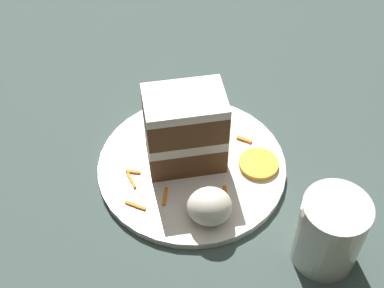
# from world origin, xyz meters

# --- Properties ---
(ground_plane) EXTENTS (6.00, 6.00, 0.00)m
(ground_plane) POSITION_xyz_m (0.00, 0.00, 0.00)
(ground_plane) COLOR black
(ground_plane) RESTS_ON ground
(dining_table) EXTENTS (1.17, 0.93, 0.02)m
(dining_table) POSITION_xyz_m (0.00, 0.00, 0.01)
(dining_table) COLOR #384742
(dining_table) RESTS_ON ground
(plate) EXTENTS (0.24, 0.24, 0.01)m
(plate) POSITION_xyz_m (0.02, 0.05, 0.03)
(plate) COLOR silver
(plate) RESTS_ON dining_table
(cake_slice) EXTENTS (0.11, 0.09, 0.11)m
(cake_slice) POSITION_xyz_m (0.03, 0.04, 0.09)
(cake_slice) COLOR brown
(cake_slice) RESTS_ON plate
(cream_dollop) EXTENTS (0.05, 0.05, 0.05)m
(cream_dollop) POSITION_xyz_m (-0.01, 0.13, 0.05)
(cream_dollop) COLOR silver
(cream_dollop) RESTS_ON plate
(orange_garnish) EXTENTS (0.05, 0.05, 0.01)m
(orange_garnish) POSITION_xyz_m (-0.06, 0.04, 0.04)
(orange_garnish) COLOR orange
(orange_garnish) RESTS_ON plate
(carrot_shreds_scatter) EXTENTS (0.15, 0.16, 0.00)m
(carrot_shreds_scatter) POSITION_xyz_m (0.04, 0.06, 0.03)
(carrot_shreds_scatter) COLOR orange
(carrot_shreds_scatter) RESTS_ON plate
(drinking_glass) EXTENTS (0.07, 0.07, 0.09)m
(drinking_glass) POSITION_xyz_m (-0.15, 0.15, 0.06)
(drinking_glass) COLOR beige
(drinking_glass) RESTS_ON dining_table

